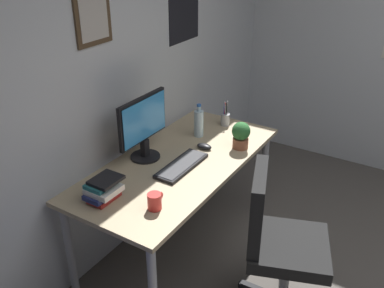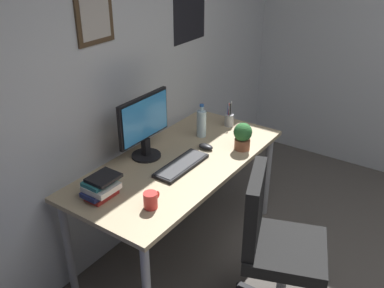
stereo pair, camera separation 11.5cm
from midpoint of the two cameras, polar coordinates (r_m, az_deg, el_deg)
name	(u,v)px [view 1 (the left image)]	position (r m, az deg, el deg)	size (l,w,h in m)	color
wall_back	(112,74)	(2.85, -11.82, 9.17)	(4.40, 0.10, 2.60)	silver
desk	(180,170)	(2.90, -2.81, -3.53)	(1.62, 0.75, 0.75)	tan
office_chair	(276,237)	(2.60, 9.93, -12.09)	(0.59, 0.60, 0.95)	black
monitor	(143,125)	(2.81, -7.69, 2.48)	(0.46, 0.20, 0.43)	black
keyboard	(182,165)	(2.78, -2.57, -2.89)	(0.43, 0.15, 0.03)	black
computer_mouse	(204,146)	(3.00, 0.57, -0.34)	(0.06, 0.11, 0.04)	black
water_bottle	(199,123)	(3.15, -0.13, 2.83)	(0.07, 0.07, 0.25)	silver
coffee_mug_near	(155,201)	(2.39, -6.38, -7.61)	(0.12, 0.08, 0.10)	red
potted_plant	(241,134)	(2.99, 5.44, 1.28)	(0.13, 0.13, 0.20)	brown
pen_cup	(225,119)	(3.35, 3.48, 3.38)	(0.07, 0.07, 0.20)	#9EA0A5
book_stack_left	(104,189)	(2.50, -12.99, -5.86)	(0.21, 0.17, 0.13)	#B22D28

